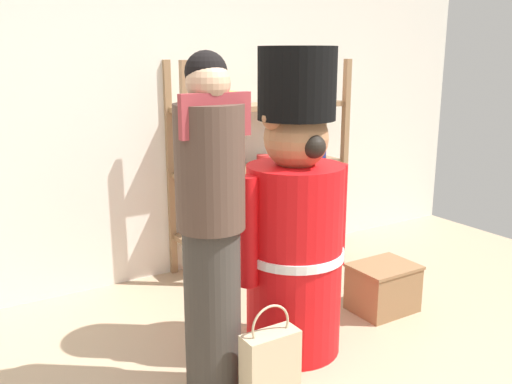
% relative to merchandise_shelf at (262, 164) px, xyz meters
% --- Properties ---
extents(back_wall, '(6.40, 0.12, 2.60)m').
position_rel_merchandise_shelf_xyz_m(back_wall, '(-0.92, 0.22, 0.47)').
color(back_wall, silver).
rests_on(back_wall, ground_plane).
extents(merchandise_shelf, '(1.52, 0.35, 1.65)m').
position_rel_merchandise_shelf_xyz_m(merchandise_shelf, '(0.00, 0.00, 0.00)').
color(merchandise_shelf, '#93704C').
rests_on(merchandise_shelf, ground_plane).
extents(teddy_bear_guard, '(0.72, 0.56, 1.73)m').
position_rel_merchandise_shelf_xyz_m(teddy_bear_guard, '(-0.61, -1.30, -0.05)').
color(teddy_bear_guard, red).
rests_on(teddy_bear_guard, ground_plane).
extents(person_shopper, '(0.35, 0.33, 1.71)m').
position_rel_merchandise_shelf_xyz_m(person_shopper, '(-1.20, -1.44, 0.06)').
color(person_shopper, '#38332D').
rests_on(person_shopper, ground_plane).
extents(shopping_bag, '(0.29, 0.13, 0.52)m').
position_rel_merchandise_shelf_xyz_m(shopping_bag, '(-1.02, -1.68, -0.63)').
color(shopping_bag, '#C1AD89').
rests_on(shopping_bag, ground_plane).
extents(display_crate, '(0.42, 0.34, 0.32)m').
position_rel_merchandise_shelf_xyz_m(display_crate, '(0.19, -1.22, -0.66)').
color(display_crate, olive).
rests_on(display_crate, ground_plane).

